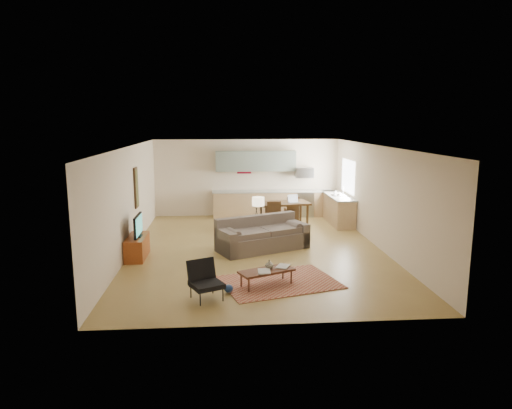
{
  "coord_description": "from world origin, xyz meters",
  "views": [
    {
      "loc": [
        -0.91,
        -11.56,
        3.34
      ],
      "look_at": [
        0.0,
        0.3,
        1.15
      ],
      "focal_mm": 32.0,
      "sensor_mm": 36.0,
      "label": 1
    }
  ],
  "objects": [
    {
      "name": "tv",
      "position": [
        -2.96,
        -0.49,
        0.81
      ],
      "size": [
        0.09,
        0.9,
        0.54
      ],
      "primitive_type": null,
      "color": "black",
      "rests_on": "tv_credenza"
    },
    {
      "name": "dining_chair_far",
      "position": [
        1.43,
        3.34,
        0.43
      ],
      "size": [
        0.46,
        0.48,
        0.87
      ],
      "primitive_type": null,
      "rotation": [
        0.0,
        0.0,
        3.25
      ],
      "color": "#362313",
      "rests_on": "floor"
    },
    {
      "name": "rug",
      "position": [
        0.28,
        -2.52,
        0.01
      ],
      "size": [
        2.7,
        2.21,
        0.02
      ],
      "primitive_type": "cube",
      "rotation": [
        0.0,
        0.0,
        0.28
      ],
      "color": "maroon",
      "rests_on": "floor"
    },
    {
      "name": "armchair",
      "position": [
        -1.21,
        -3.33,
        0.37
      ],
      "size": [
        0.86,
        0.86,
        0.73
      ],
      "primitive_type": null,
      "rotation": [
        0.0,
        0.0,
        0.44
      ],
      "color": "black",
      "rests_on": "floor"
    },
    {
      "name": "table_lamp",
      "position": [
        0.11,
        0.89,
        0.99
      ],
      "size": [
        0.35,
        0.35,
        0.56
      ],
      "primitive_type": null,
      "rotation": [
        0.0,
        0.0,
        0.03
      ],
      "color": "beige",
      "rests_on": "console_table"
    },
    {
      "name": "kitchen_counter_right",
      "position": [
        2.93,
        3.0,
        0.46
      ],
      "size": [
        0.64,
        2.26,
        0.92
      ],
      "primitive_type": null,
      "color": "tan",
      "rests_on": "ground"
    },
    {
      "name": "coffee_table",
      "position": [
        -0.01,
        -2.69,
        0.17
      ],
      "size": [
        1.23,
        0.88,
        0.34
      ],
      "primitive_type": null,
      "rotation": [
        0.0,
        0.0,
        0.43
      ],
      "color": "#4A2314",
      "rests_on": "floor"
    },
    {
      "name": "tv_credenza",
      "position": [
        -3.01,
        -0.49,
        0.27
      ],
      "size": [
        0.45,
        1.16,
        0.54
      ],
      "primitive_type": null,
      "color": "brown",
      "rests_on": "floor"
    },
    {
      "name": "vase",
      "position": [
        0.05,
        -2.62,
        0.43
      ],
      "size": [
        0.21,
        0.21,
        0.18
      ],
      "primitive_type": "imported",
      "rotation": [
        0.0,
        0.0,
        -0.11
      ],
      "color": "black",
      "rests_on": "coffee_table"
    },
    {
      "name": "soap_bottle",
      "position": [
        2.83,
        3.03,
        1.02
      ],
      "size": [
        0.11,
        0.11,
        0.19
      ],
      "primitive_type": "imported",
      "rotation": [
        0.0,
        0.0,
        0.14
      ],
      "color": "beige",
      "rests_on": "kitchen_counter_right"
    },
    {
      "name": "window_right",
      "position": [
        3.23,
        3.0,
        1.55
      ],
      "size": [
        0.02,
        1.4,
        1.05
      ],
      "primitive_type": "cube",
      "color": "white",
      "rests_on": "room"
    },
    {
      "name": "kitchen_counter_back",
      "position": [
        0.9,
        4.18,
        0.46
      ],
      "size": [
        4.26,
        0.64,
        0.92
      ],
      "primitive_type": null,
      "color": "tan",
      "rests_on": "ground"
    },
    {
      "name": "room",
      "position": [
        0.0,
        0.0,
        1.35
      ],
      "size": [
        9.0,
        9.0,
        9.0
      ],
      "color": "olive",
      "rests_on": "ground"
    },
    {
      "name": "sofa",
      "position": [
        0.15,
        -0.02,
        0.43
      ],
      "size": [
        2.68,
        1.98,
        0.86
      ],
      "primitive_type": null,
      "rotation": [
        0.0,
        0.0,
        0.42
      ],
      "color": "#60544C",
      "rests_on": "floor"
    },
    {
      "name": "wall_art_left",
      "position": [
        -3.21,
        0.9,
        1.55
      ],
      "size": [
        0.06,
        0.42,
        1.1
      ],
      "primitive_type": null,
      "color": "olive",
      "rests_on": "room"
    },
    {
      "name": "book_b",
      "position": [
        0.24,
        -2.48,
        0.35
      ],
      "size": [
        0.49,
        0.51,
        0.03
      ],
      "primitive_type": "imported",
      "rotation": [
        0.0,
        0.0,
        -0.43
      ],
      "color": "navy",
      "rests_on": "coffee_table"
    },
    {
      "name": "book_a",
      "position": [
        -0.2,
        -2.83,
        0.36
      ],
      "size": [
        0.28,
        0.35,
        0.03
      ],
      "primitive_type": "imported",
      "rotation": [
        0.0,
        0.0,
        -0.04
      ],
      "color": "maroon",
      "rests_on": "coffee_table"
    },
    {
      "name": "triptych",
      "position": [
        -0.1,
        4.47,
        1.75
      ],
      "size": [
        1.7,
        0.04,
        0.5
      ],
      "primitive_type": null,
      "color": "beige",
      "rests_on": "room"
    },
    {
      "name": "laptop",
      "position": [
        1.38,
        2.5,
        0.91
      ],
      "size": [
        0.38,
        0.33,
        0.25
      ],
      "primitive_type": null,
      "rotation": [
        0.0,
        0.0,
        0.26
      ],
      "color": "#A5A8AD",
      "rests_on": "dining_table"
    },
    {
      "name": "upper_cabinets",
      "position": [
        0.3,
        4.33,
        1.95
      ],
      "size": [
        2.8,
        0.34,
        0.7
      ],
      "primitive_type": "cube",
      "color": "gray",
      "rests_on": "room"
    },
    {
      "name": "kitchen_microwave",
      "position": [
        2.0,
        4.2,
        1.55
      ],
      "size": [
        0.62,
        0.4,
        0.35
      ],
      "primitive_type": "cube",
      "color": "#A5A8AD",
      "rests_on": "room"
    },
    {
      "name": "kitchen_range",
      "position": [
        2.0,
        4.18,
        0.45
      ],
      "size": [
        0.62,
        0.62,
        0.9
      ],
      "primitive_type": "cube",
      "color": "#A5A8AD",
      "rests_on": "ground"
    },
    {
      "name": "console_table",
      "position": [
        0.11,
        0.89,
        0.35
      ],
      "size": [
        0.64,
        0.45,
        0.7
      ],
      "primitive_type": null,
      "rotation": [
        0.0,
        0.0,
        0.09
      ],
      "color": "#362313",
      "rests_on": "floor"
    },
    {
      "name": "dining_chair_near",
      "position": [
        0.72,
        1.86,
        0.46
      ],
      "size": [
        0.5,
        0.52,
        0.92
      ],
      "primitive_type": null,
      "rotation": [
        0.0,
        0.0,
        0.15
      ],
      "color": "#362313",
      "rests_on": "floor"
    },
    {
      "name": "dining_table",
      "position": [
        1.07,
        2.6,
        0.39
      ],
      "size": [
        1.67,
        1.12,
        0.79
      ],
      "primitive_type": null,
      "rotation": [
        0.0,
        0.0,
        0.16
      ],
      "color": "#362313",
      "rests_on": "floor"
    }
  ]
}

